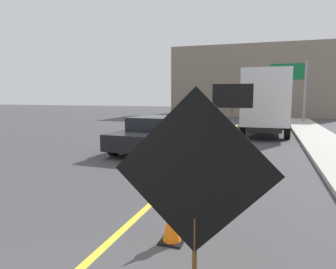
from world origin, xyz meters
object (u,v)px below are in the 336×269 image
(highway_guide_sign, at_px, (295,81))
(traffic_cone_far_lane, at_px, (212,153))
(arrow_board_trailer, at_px, (231,139))
(pickup_car, at_px, (154,133))
(traffic_cone_mid_lane, at_px, (195,175))
(traffic_cone_near_sign, at_px, (172,218))
(box_truck, at_px, (266,101))
(roadwork_sign, at_px, (195,176))

(highway_guide_sign, xyz_separation_m, traffic_cone_far_lane, (-3.71, -16.86, -3.14))
(arrow_board_trailer, height_order, pickup_car, arrow_board_trailer)
(pickup_car, distance_m, traffic_cone_mid_lane, 5.42)
(arrow_board_trailer, distance_m, pickup_car, 3.16)
(traffic_cone_near_sign, bearing_deg, highway_guide_sign, 81.95)
(box_truck, distance_m, traffic_cone_near_sign, 14.90)
(traffic_cone_mid_lane, bearing_deg, arrow_board_trailer, 87.13)
(roadwork_sign, xyz_separation_m, traffic_cone_mid_lane, (-1.02, 4.43, -1.17))
(box_truck, relative_size, traffic_cone_far_lane, 13.31)
(traffic_cone_near_sign, bearing_deg, box_truck, 85.48)
(arrow_board_trailer, bearing_deg, traffic_cone_near_sign, -89.63)
(highway_guide_sign, distance_m, traffic_cone_near_sign, 23.40)
(traffic_cone_mid_lane, bearing_deg, highway_guide_sign, 79.88)
(arrow_board_trailer, height_order, traffic_cone_near_sign, arrow_board_trailer)
(highway_guide_sign, relative_size, traffic_cone_mid_lane, 8.19)
(pickup_car, relative_size, highway_guide_sign, 0.99)
(roadwork_sign, distance_m, highway_guide_sign, 24.67)
(traffic_cone_far_lane, bearing_deg, traffic_cone_mid_lane, -87.58)
(roadwork_sign, relative_size, traffic_cone_mid_lane, 3.82)
(roadwork_sign, relative_size, highway_guide_sign, 0.47)
(traffic_cone_near_sign, relative_size, traffic_cone_far_lane, 1.32)
(pickup_car, distance_m, highway_guide_sign, 16.88)
(arrow_board_trailer, xyz_separation_m, traffic_cone_far_lane, (-0.40, -2.23, -0.19))
(traffic_cone_mid_lane, height_order, traffic_cone_far_lane, traffic_cone_mid_lane)
(traffic_cone_mid_lane, bearing_deg, roadwork_sign, -77.08)
(traffic_cone_mid_lane, xyz_separation_m, traffic_cone_far_lane, (-0.13, 3.17, -0.01))
(roadwork_sign, distance_m, traffic_cone_mid_lane, 4.70)
(pickup_car, bearing_deg, arrow_board_trailer, 14.00)
(box_truck, height_order, pickup_car, box_truck)
(box_truck, xyz_separation_m, traffic_cone_near_sign, (-1.17, -14.78, -1.53))
(highway_guide_sign, bearing_deg, roadwork_sign, -95.97)
(box_truck, bearing_deg, traffic_cone_far_lane, -100.62)
(box_truck, distance_m, highway_guide_sign, 8.59)
(roadwork_sign, bearing_deg, pickup_car, 112.76)
(highway_guide_sign, bearing_deg, traffic_cone_far_lane, -102.40)
(traffic_cone_mid_lane, bearing_deg, traffic_cone_far_lane, 92.42)
(highway_guide_sign, distance_m, traffic_cone_far_lane, 17.55)
(arrow_board_trailer, bearing_deg, traffic_cone_far_lane, -100.26)
(roadwork_sign, xyz_separation_m, highway_guide_sign, (2.56, 24.46, 1.95))
(traffic_cone_near_sign, bearing_deg, pickup_car, 112.30)
(arrow_board_trailer, height_order, highway_guide_sign, highway_guide_sign)
(roadwork_sign, xyz_separation_m, box_truck, (0.47, 16.26, 0.44))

